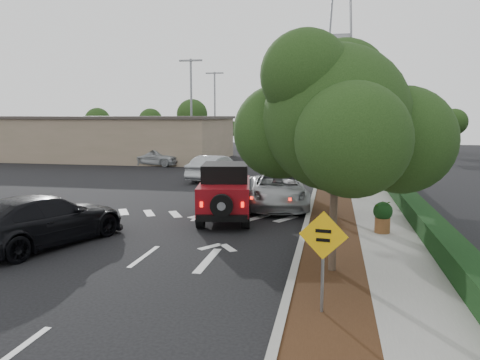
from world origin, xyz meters
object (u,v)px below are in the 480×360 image
(silver_suv_ahead, at_px, (278,190))
(red_jeep, at_px, (225,191))
(speed_hump_sign, at_px, (323,248))
(black_suv_oncoming, at_px, (43,220))

(silver_suv_ahead, bearing_deg, red_jeep, -129.98)
(silver_suv_ahead, height_order, speed_hump_sign, speed_hump_sign)
(silver_suv_ahead, bearing_deg, speed_hump_sign, -87.51)
(red_jeep, xyz_separation_m, silver_suv_ahead, (1.82, 3.00, -0.37))
(red_jeep, relative_size, speed_hump_sign, 2.13)
(red_jeep, relative_size, black_suv_oncoming, 0.80)
(black_suv_oncoming, relative_size, speed_hump_sign, 2.65)
(speed_hump_sign, bearing_deg, black_suv_oncoming, 164.61)
(speed_hump_sign, bearing_deg, silver_suv_ahead, 108.61)
(red_jeep, xyz_separation_m, black_suv_oncoming, (-4.99, -5.00, -0.32))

